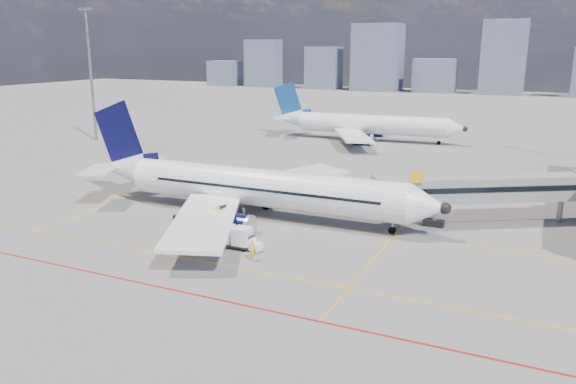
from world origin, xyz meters
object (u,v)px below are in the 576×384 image
main_aircraft (249,187)px  cargo_dolly (233,236)px  belt_loader (195,218)px  baggage_tug (251,244)px  second_aircraft (363,124)px  ramp_worker (253,251)px

main_aircraft → cargo_dolly: size_ratio=11.53×
belt_loader → baggage_tug: bearing=-20.3°
second_aircraft → cargo_dolly: 65.28m
baggage_tug → belt_loader: 10.29m
second_aircraft → belt_loader: second_aircraft is taller
second_aircraft → cargo_dolly: (7.81, -64.77, -2.10)m
second_aircraft → baggage_tug: second_aircraft is taller
main_aircraft → second_aircraft: size_ratio=1.10×
second_aircraft → belt_loader: (0.43, -60.33, -2.55)m
belt_loader → ramp_worker: size_ratio=3.47×
main_aircraft → cargo_dolly: main_aircraft is taller
second_aircraft → baggage_tug: 65.55m
second_aircraft → ramp_worker: second_aircraft is taller
cargo_dolly → ramp_worker: size_ratio=2.03×
ramp_worker → belt_loader: bearing=57.4°
cargo_dolly → belt_loader: belt_loader is taller
cargo_dolly → ramp_worker: (3.29, -2.23, -0.19)m
ramp_worker → main_aircraft: bearing=29.6°
baggage_tug → belt_loader: bearing=170.1°
main_aircraft → belt_loader: main_aircraft is taller
main_aircraft → second_aircraft: (-4.05, 54.87, 0.01)m
second_aircraft → belt_loader: bearing=-93.4°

